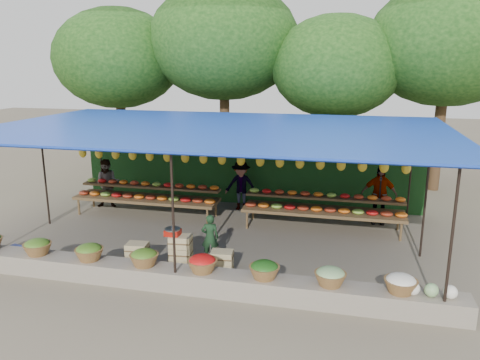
% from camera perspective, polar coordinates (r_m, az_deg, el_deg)
% --- Properties ---
extents(ground, '(60.00, 60.00, 0.00)m').
position_cam_1_polar(ground, '(11.85, -2.74, -7.12)').
color(ground, '#6B5D4E').
rests_on(ground, ground).
extents(stone_curb, '(10.60, 0.55, 0.40)m').
position_cam_1_polar(stone_curb, '(9.38, -7.53, -11.82)').
color(stone_curb, gray).
rests_on(stone_curb, ground).
extents(stall_canopy, '(10.80, 6.60, 2.82)m').
position_cam_1_polar(stall_canopy, '(11.23, -2.80, 5.84)').
color(stall_canopy, black).
rests_on(stall_canopy, ground).
extents(produce_baskets, '(8.98, 0.58, 0.34)m').
position_cam_1_polar(produce_baskets, '(9.26, -8.19, -9.71)').
color(produce_baskets, brown).
rests_on(produce_baskets, stone_curb).
extents(netting_backdrop, '(10.60, 0.06, 2.50)m').
position_cam_1_polar(netting_backdrop, '(14.42, 0.69, 1.92)').
color(netting_backdrop, '#1B4E1E').
rests_on(netting_backdrop, ground).
extents(tree_row, '(16.51, 5.50, 7.12)m').
position_cam_1_polar(tree_row, '(16.90, 4.75, 15.43)').
color(tree_row, '#3C2916').
rests_on(tree_row, ground).
extents(fruit_table_left, '(4.21, 0.95, 0.93)m').
position_cam_1_polar(fruit_table_left, '(13.71, -11.23, -1.77)').
color(fruit_table_left, '#48311C').
rests_on(fruit_table_left, ground).
extents(fruit_table_right, '(4.21, 0.95, 0.93)m').
position_cam_1_polar(fruit_table_right, '(12.52, 10.11, -3.23)').
color(fruit_table_right, '#48311C').
rests_on(fruit_table_right, ground).
extents(crate_counter, '(2.38, 0.38, 0.77)m').
position_cam_1_polar(crate_counter, '(10.10, -7.36, -9.19)').
color(crate_counter, tan).
rests_on(crate_counter, ground).
extents(weighing_scale, '(0.32, 0.32, 0.34)m').
position_cam_1_polar(weighing_scale, '(9.95, -8.21, -6.23)').
color(weighing_scale, red).
rests_on(weighing_scale, crate_counter).
extents(vendor_seated, '(0.44, 0.34, 1.06)m').
position_cam_1_polar(vendor_seated, '(10.44, -3.68, -6.99)').
color(vendor_seated, '#18361C').
rests_on(vendor_seated, ground).
extents(customer_left, '(0.86, 0.75, 1.49)m').
position_cam_1_polar(customer_left, '(14.70, -15.81, -0.41)').
color(customer_left, slate).
rests_on(customer_left, ground).
extents(customer_mid, '(0.96, 0.56, 1.48)m').
position_cam_1_polar(customer_mid, '(13.93, 0.12, -0.66)').
color(customer_mid, slate).
rests_on(customer_mid, ground).
extents(customer_right, '(0.96, 0.43, 1.62)m').
position_cam_1_polar(customer_right, '(13.25, 16.59, -1.73)').
color(customer_right, slate).
rests_on(customer_right, ground).
extents(blue_crate_front, '(0.53, 0.44, 0.28)m').
position_cam_1_polar(blue_crate_front, '(11.72, -25.65, -8.07)').
color(blue_crate_front, navy).
rests_on(blue_crate_front, ground).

